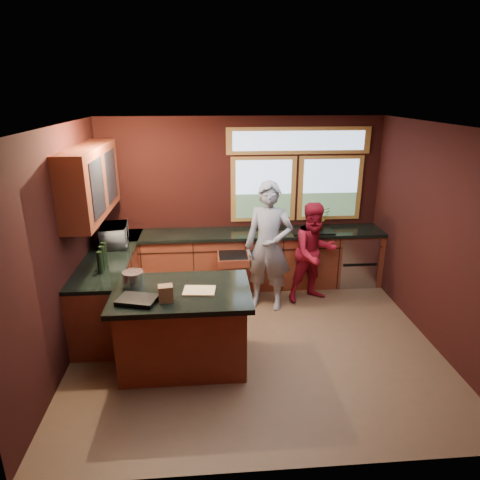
{
  "coord_description": "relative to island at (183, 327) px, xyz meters",
  "views": [
    {
      "loc": [
        -0.58,
        -4.76,
        3.06
      ],
      "look_at": [
        -0.16,
        0.4,
        1.25
      ],
      "focal_mm": 32.0,
      "sensor_mm": 36.0,
      "label": 1
    }
  ],
  "objects": [
    {
      "name": "floor",
      "position": [
        0.88,
        0.38,
        -0.48
      ],
      "size": [
        4.5,
        4.5,
        0.0
      ],
      "primitive_type": "plane",
      "color": "brown",
      "rests_on": "ground"
    },
    {
      "name": "room_shell",
      "position": [
        0.29,
        0.71,
        1.32
      ],
      "size": [
        4.52,
        4.02,
        2.71
      ],
      "color": "black",
      "rests_on": "ground"
    },
    {
      "name": "back_counter",
      "position": [
        1.08,
        2.08,
        -0.01
      ],
      "size": [
        4.5,
        0.64,
        0.93
      ],
      "color": "maroon",
      "rests_on": "floor"
    },
    {
      "name": "left_counter",
      "position": [
        -1.07,
        1.23,
        -0.01
      ],
      "size": [
        0.64,
        2.3,
        0.93
      ],
      "color": "maroon",
      "rests_on": "floor"
    },
    {
      "name": "island",
      "position": [
        0.0,
        0.0,
        0.0
      ],
      "size": [
        1.55,
        1.05,
        0.95
      ],
      "color": "maroon",
      "rests_on": "floor"
    },
    {
      "name": "person_grey",
      "position": [
        1.18,
        1.33,
        0.47
      ],
      "size": [
        0.8,
        0.66,
        1.89
      ],
      "primitive_type": "imported",
      "rotation": [
        0.0,
        0.0,
        -0.35
      ],
      "color": "slate",
      "rests_on": "floor"
    },
    {
      "name": "person_red",
      "position": [
        1.9,
        1.49,
        0.29
      ],
      "size": [
        0.88,
        0.77,
        1.54
      ],
      "primitive_type": "imported",
      "rotation": [
        0.0,
        0.0,
        0.29
      ],
      "color": "maroon",
      "rests_on": "floor"
    },
    {
      "name": "microwave",
      "position": [
        -1.04,
        1.61,
        0.6
      ],
      "size": [
        0.44,
        0.59,
        0.3
      ],
      "primitive_type": "imported",
      "rotation": [
        0.0,
        0.0,
        1.69
      ],
      "color": "#999999",
      "rests_on": "left_counter"
    },
    {
      "name": "potted_plant",
      "position": [
        2.11,
        2.13,
        0.65
      ],
      "size": [
        0.35,
        0.3,
        0.39
      ],
      "primitive_type": "imported",
      "color": "#999999",
      "rests_on": "back_counter"
    },
    {
      "name": "paper_towel",
      "position": [
        1.35,
        2.08,
        0.59
      ],
      "size": [
        0.12,
        0.12,
        0.28
      ],
      "primitive_type": "cylinder",
      "color": "silver",
      "rests_on": "back_counter"
    },
    {
      "name": "cutting_board",
      "position": [
        0.2,
        -0.05,
        0.48
      ],
      "size": [
        0.37,
        0.28,
        0.02
      ],
      "primitive_type": "cube",
      "rotation": [
        0.0,
        0.0,
        -0.1
      ],
      "color": "tan",
      "rests_on": "island"
    },
    {
      "name": "stock_pot",
      "position": [
        -0.55,
        0.15,
        0.56
      ],
      "size": [
        0.24,
        0.24,
        0.18
      ],
      "primitive_type": "cylinder",
      "color": "silver",
      "rests_on": "island"
    },
    {
      "name": "paper_bag",
      "position": [
        -0.15,
        -0.25,
        0.56
      ],
      "size": [
        0.17,
        0.14,
        0.18
      ],
      "primitive_type": "cube",
      "rotation": [
        0.0,
        0.0,
        0.15
      ],
      "color": "brown",
      "rests_on": "island"
    },
    {
      "name": "black_tray",
      "position": [
        -0.45,
        -0.25,
        0.49
      ],
      "size": [
        0.46,
        0.38,
        0.05
      ],
      "primitive_type": "cube",
      "rotation": [
        0.0,
        0.0,
        -0.27
      ],
      "color": "black",
      "rests_on": "island"
    }
  ]
}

